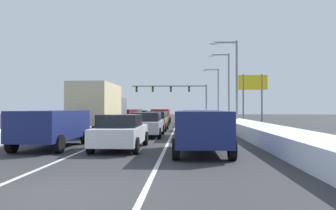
% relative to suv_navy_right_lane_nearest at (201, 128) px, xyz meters
% --- Properties ---
extents(ground_plane, '(142.05, 142.05, 0.00)m').
position_rel_suv_navy_right_lane_nearest_xyz_m(ground_plane, '(-3.21, 15.50, -1.02)').
color(ground_plane, '#333335').
extents(lane_stripe_between_right_lane_and_center_lane, '(0.14, 60.10, 0.01)m').
position_rel_suv_navy_right_lane_nearest_xyz_m(lane_stripe_between_right_lane_and_center_lane, '(-1.51, 20.96, -1.01)').
color(lane_stripe_between_right_lane_and_center_lane, silver).
rests_on(lane_stripe_between_right_lane_and_center_lane, ground).
extents(lane_stripe_between_center_lane_and_left_lane, '(0.14, 60.10, 0.01)m').
position_rel_suv_navy_right_lane_nearest_xyz_m(lane_stripe_between_center_lane_and_left_lane, '(-4.91, 20.96, -1.01)').
color(lane_stripe_between_center_lane_and_left_lane, silver).
rests_on(lane_stripe_between_center_lane_and_left_lane, ground).
extents(snow_bank_right_shoulder, '(2.19, 60.10, 0.79)m').
position_rel_suv_navy_right_lane_nearest_xyz_m(snow_bank_right_shoulder, '(3.79, 20.96, -0.62)').
color(snow_bank_right_shoulder, silver).
rests_on(snow_bank_right_shoulder, ground).
extents(snow_bank_left_shoulder, '(1.59, 60.10, 0.62)m').
position_rel_suv_navy_right_lane_nearest_xyz_m(snow_bank_left_shoulder, '(-10.21, 20.96, -0.71)').
color(snow_bank_left_shoulder, silver).
rests_on(snow_bank_left_shoulder, ground).
extents(suv_navy_right_lane_nearest, '(2.16, 4.90, 1.67)m').
position_rel_suv_navy_right_lane_nearest_xyz_m(suv_navy_right_lane_nearest, '(0.00, 0.00, 0.00)').
color(suv_navy_right_lane_nearest, navy).
rests_on(suv_navy_right_lane_nearest, ground).
extents(suv_gray_right_lane_second, '(2.16, 4.90, 1.67)m').
position_rel_suv_navy_right_lane_nearest_xyz_m(suv_gray_right_lane_second, '(0.22, 7.25, 0.00)').
color(suv_gray_right_lane_second, slate).
rests_on(suv_gray_right_lane_second, ground).
extents(sedan_maroon_right_lane_third, '(2.00, 4.50, 1.51)m').
position_rel_suv_navy_right_lane_nearest_xyz_m(sedan_maroon_right_lane_third, '(0.35, 13.17, -0.25)').
color(sedan_maroon_right_lane_third, maroon).
rests_on(sedan_maroon_right_lane_third, ground).
extents(sedan_green_right_lane_fourth, '(2.00, 4.50, 1.51)m').
position_rel_suv_navy_right_lane_nearest_xyz_m(sedan_green_right_lane_fourth, '(0.40, 19.26, -0.25)').
color(sedan_green_right_lane_fourth, '#1E5633').
rests_on(sedan_green_right_lane_fourth, ground).
extents(sedan_black_right_lane_fifth, '(2.00, 4.50, 1.51)m').
position_rel_suv_navy_right_lane_nearest_xyz_m(sedan_black_right_lane_fifth, '(0.31, 25.22, -0.25)').
color(sedan_black_right_lane_fifth, black).
rests_on(sedan_black_right_lane_fifth, ground).
extents(sedan_white_center_lane_nearest, '(2.00, 4.50, 1.51)m').
position_rel_suv_navy_right_lane_nearest_xyz_m(sedan_white_center_lane_nearest, '(-3.44, 1.19, -0.25)').
color(sedan_white_center_lane_nearest, silver).
rests_on(sedan_white_center_lane_nearest, ground).
extents(sedan_silver_center_lane_second, '(2.00, 4.50, 1.51)m').
position_rel_suv_navy_right_lane_nearest_xyz_m(sedan_silver_center_lane_second, '(-3.03, 7.64, -0.25)').
color(sedan_silver_center_lane_second, '#B7BABF').
rests_on(sedan_silver_center_lane_second, ground).
extents(sedan_tan_center_lane_third, '(2.00, 4.50, 1.51)m').
position_rel_suv_navy_right_lane_nearest_xyz_m(sedan_tan_center_lane_third, '(-3.03, 13.35, -0.25)').
color(sedan_tan_center_lane_third, '#937F60').
rests_on(sedan_tan_center_lane_third, ground).
extents(sedan_charcoal_center_lane_fourth, '(2.00, 4.50, 1.51)m').
position_rel_suv_navy_right_lane_nearest_xyz_m(sedan_charcoal_center_lane_fourth, '(-3.24, 19.82, -0.25)').
color(sedan_charcoal_center_lane_fourth, '#38383D').
rests_on(sedan_charcoal_center_lane_fourth, ground).
extents(suv_red_center_lane_fifth, '(2.16, 4.90, 1.67)m').
position_rel_suv_navy_right_lane_nearest_xyz_m(suv_red_center_lane_fifth, '(-3.44, 25.63, 0.00)').
color(suv_red_center_lane_fifth, maroon).
rests_on(suv_red_center_lane_fifth, ground).
extents(suv_navy_left_lane_nearest, '(2.16, 4.90, 1.67)m').
position_rel_suv_navy_right_lane_nearest_xyz_m(suv_navy_left_lane_nearest, '(-6.57, 1.44, 0.00)').
color(suv_navy_left_lane_nearest, navy).
rests_on(suv_navy_left_lane_nearest, ground).
extents(box_truck_left_lane_second, '(2.53, 7.20, 3.36)m').
position_rel_suv_navy_right_lane_nearest_xyz_m(box_truck_left_lane_second, '(-6.39, 8.89, 0.88)').
color(box_truck_left_lane_second, slate).
rests_on(box_truck_left_lane_second, ground).
extents(suv_maroon_left_lane_third, '(2.16, 4.90, 1.67)m').
position_rel_suv_navy_right_lane_nearest_xyz_m(suv_maroon_left_lane_third, '(-6.46, 17.84, 0.00)').
color(suv_maroon_left_lane_third, maroon).
rests_on(suv_maroon_left_lane_third, ground).
extents(suv_green_left_lane_fourth, '(2.16, 4.90, 1.67)m').
position_rel_suv_navy_right_lane_nearest_xyz_m(suv_green_left_lane_fourth, '(-6.85, 24.72, 0.00)').
color(suv_green_left_lane_fourth, '#1E5633').
rests_on(suv_green_left_lane_fourth, ground).
extents(sedan_black_left_lane_fifth, '(2.00, 4.50, 1.51)m').
position_rel_suv_navy_right_lane_nearest_xyz_m(sedan_black_left_lane_fifth, '(-6.45, 31.16, -0.25)').
color(sedan_black_left_lane_fifth, black).
rests_on(sedan_black_left_lane_fifth, ground).
extents(traffic_light_gantry, '(14.00, 0.47, 6.20)m').
position_rel_suv_navy_right_lane_nearest_xyz_m(traffic_light_gantry, '(-1.90, 48.27, 3.87)').
color(traffic_light_gantry, slate).
rests_on(traffic_light_gantry, ground).
extents(street_lamp_right_near, '(2.66, 0.36, 8.17)m').
position_rel_suv_navy_right_lane_nearest_xyz_m(street_lamp_right_near, '(3.90, 18.23, 3.87)').
color(street_lamp_right_near, gray).
rests_on(street_lamp_right_near, ground).
extents(street_lamp_right_mid, '(2.66, 0.36, 8.77)m').
position_rel_suv_navy_right_lane_nearest_xyz_m(street_lamp_right_mid, '(4.64, 29.16, 4.19)').
color(street_lamp_right_mid, gray).
rests_on(street_lamp_right_mid, ground).
extents(street_lamp_right_far, '(2.66, 0.36, 8.16)m').
position_rel_suv_navy_right_lane_nearest_xyz_m(street_lamp_right_far, '(4.39, 40.09, 3.87)').
color(street_lamp_right_far, gray).
rests_on(street_lamp_right_far, ground).
extents(roadside_sign_right, '(3.20, 0.16, 5.50)m').
position_rel_suv_navy_right_lane_nearest_xyz_m(roadside_sign_right, '(6.72, 23.06, 3.00)').
color(roadside_sign_right, '#59595B').
rests_on(roadside_sign_right, ground).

